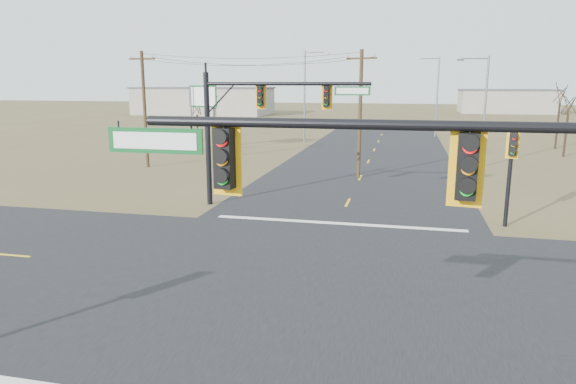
% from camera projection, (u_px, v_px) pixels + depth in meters
% --- Properties ---
extents(ground, '(320.00, 320.00, 0.00)m').
position_uv_depth(ground, '(309.00, 281.00, 17.50)').
color(ground, brown).
rests_on(ground, ground).
extents(road_ew, '(160.00, 14.00, 0.02)m').
position_uv_depth(road_ew, '(309.00, 281.00, 17.50)').
color(road_ew, black).
rests_on(road_ew, ground).
extents(road_ns, '(14.00, 160.00, 0.02)m').
position_uv_depth(road_ns, '(309.00, 281.00, 17.50)').
color(road_ns, black).
rests_on(road_ns, ground).
extents(stop_bar_far, '(12.00, 0.40, 0.01)m').
position_uv_depth(stop_bar_far, '(337.00, 223.00, 24.65)').
color(stop_bar_far, silver).
rests_on(stop_bar_far, road_ns).
extents(mast_arm_near, '(10.33, 0.47, 6.58)m').
position_uv_depth(mast_arm_near, '(473.00, 201.00, 8.09)').
color(mast_arm_near, black).
rests_on(mast_arm_near, ground).
extents(mast_arm_far, '(8.88, 0.46, 7.20)m').
position_uv_depth(mast_arm_far, '(260.00, 111.00, 26.99)').
color(mast_arm_far, black).
rests_on(mast_arm_far, ground).
extents(pedestal_signal_ne, '(0.66, 0.58, 4.62)m').
position_uv_depth(pedestal_signal_ne, '(512.00, 157.00, 23.42)').
color(pedestal_signal_ne, black).
rests_on(pedestal_signal_ne, ground).
extents(utility_pole_near, '(2.13, 0.64, 8.88)m').
position_uv_depth(utility_pole_near, '(360.00, 112.00, 35.63)').
color(utility_pole_near, '#45331D').
rests_on(utility_pole_near, ground).
extents(utility_pole_far, '(2.22, 0.26, 9.07)m').
position_uv_depth(utility_pole_far, '(145.00, 108.00, 40.44)').
color(utility_pole_far, '#45331D').
rests_on(utility_pole_far, ground).
extents(highway_sign, '(3.29, 1.10, 6.42)m').
position_uv_depth(highway_sign, '(203.00, 105.00, 50.70)').
color(highway_sign, slate).
rests_on(highway_sign, ground).
extents(streetlight_a, '(2.44, 0.34, 8.71)m').
position_uv_depth(streetlight_a, '(483.00, 106.00, 40.49)').
color(streetlight_a, slate).
rests_on(streetlight_a, ground).
extents(streetlight_b, '(2.73, 0.33, 9.79)m').
position_uv_depth(streetlight_b, '(436.00, 92.00, 63.69)').
color(streetlight_b, slate).
rests_on(streetlight_b, ground).
extents(streetlight_c, '(2.82, 0.31, 10.11)m').
position_uv_depth(streetlight_c, '(307.00, 92.00, 56.88)').
color(streetlight_c, slate).
rests_on(streetlight_c, ground).
extents(bare_tree_a, '(2.59, 2.59, 5.44)m').
position_uv_depth(bare_tree_a, '(197.00, 107.00, 51.80)').
color(bare_tree_a, black).
rests_on(bare_tree_a, ground).
extents(bare_tree_b, '(2.68, 2.68, 5.91)m').
position_uv_depth(bare_tree_b, '(214.00, 99.00, 62.00)').
color(bare_tree_b, black).
rests_on(bare_tree_b, ground).
extents(bare_tree_c, '(3.24, 3.24, 6.22)m').
position_uv_depth(bare_tree_c, '(569.00, 103.00, 46.09)').
color(bare_tree_c, black).
rests_on(bare_tree_c, ground).
extents(bare_tree_d, '(3.16, 3.16, 7.05)m').
position_uv_depth(bare_tree_d, '(561.00, 93.00, 51.63)').
color(bare_tree_d, black).
rests_on(bare_tree_d, ground).
extents(warehouse_left, '(28.00, 14.00, 5.50)m').
position_uv_depth(warehouse_left, '(204.00, 101.00, 111.46)').
color(warehouse_left, '#9E988C').
rests_on(warehouse_left, ground).
extents(warehouse_mid, '(20.00, 12.00, 5.00)m').
position_uv_depth(warehouse_mid, '(506.00, 102.00, 116.43)').
color(warehouse_mid, '#9E988C').
rests_on(warehouse_mid, ground).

